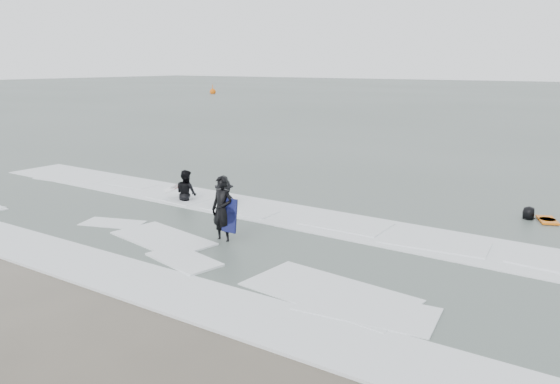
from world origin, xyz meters
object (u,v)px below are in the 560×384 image
Objects in this scene: surfer_centre at (223,242)px; surfer_right_near at (531,220)px; buoy at (213,92)px; surfer_wading at (187,202)px; surfer_breaker at (224,207)px; surfer_right_far at (528,221)px.

surfer_right_near is at bearing 49.22° from surfer_centre.
surfer_wading is at bearing -49.42° from buoy.
buoy is (-51.53, 58.16, 0.42)m from surfer_centre.
surfer_wading is at bearing 165.39° from surfer_breaker.
surfer_centre is 1.11× the size of surfer_wading.
surfer_wading reaches higher than surfer_right_far.
buoy is (-47.41, 55.36, 0.42)m from surfer_wading.
surfer_centre is at bearing -73.05° from surfer_breaker.
surfer_wading is (-4.12, 2.80, 0.00)m from surfer_centre.
surfer_wading is 11.87m from surfer_right_near.
surfer_wading is at bearing 147.48° from surfer_centre.
surfer_right_near is 0.17m from surfer_right_far.
buoy reaches higher than surfer_breaker.
buoy reaches higher than surfer_centre.
surfer_breaker is at bearing 131.25° from surfer_centre.
surfer_right_near is (6.80, 7.44, 0.00)m from surfer_centre.
buoy reaches higher than surfer_right_near.
surfer_right_far is (6.75, 7.28, 0.00)m from surfer_centre.
surfer_right_near is (9.31, 4.42, 0.00)m from surfer_breaker.
surfer_breaker reaches higher than surfer_right_far.
surfer_wading reaches higher than surfer_right_near.
surfer_centre is 1.20× the size of surfer_right_far.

